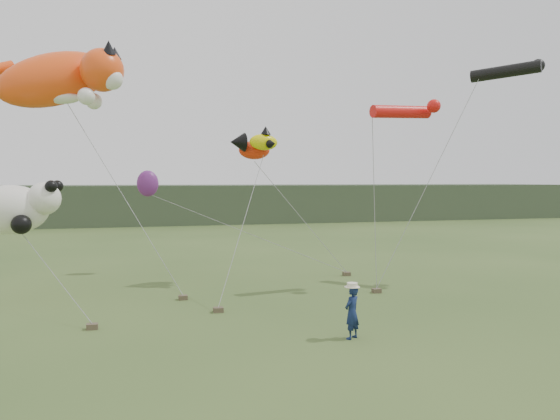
{
  "coord_description": "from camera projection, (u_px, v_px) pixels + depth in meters",
  "views": [
    {
      "loc": [
        -5.61,
        -15.55,
        4.59
      ],
      "look_at": [
        -0.66,
        3.0,
        3.52
      ],
      "focal_mm": 35.0,
      "sensor_mm": 36.0,
      "label": 1
    }
  ],
  "objects": [
    {
      "name": "tube_kites",
      "position": [
        465.0,
        88.0,
        23.5
      ],
      "size": [
        8.36,
        2.57,
        2.85
      ],
      "color": "black",
      "rests_on": "ground"
    },
    {
      "name": "headland",
      "position": [
        159.0,
        204.0,
        58.91
      ],
      "size": [
        90.0,
        13.0,
        4.0
      ],
      "color": "#2D3D28",
      "rests_on": "ground"
    },
    {
      "name": "misc_kites",
      "position": [
        199.0,
        167.0,
        25.57
      ],
      "size": [
        5.82,
        4.32,
        2.56
      ],
      "color": "red",
      "rests_on": "ground"
    },
    {
      "name": "cat_kite",
      "position": [
        65.0,
        78.0,
        23.2
      ],
      "size": [
        6.43,
        3.7,
        3.56
      ],
      "color": "#FF4C13",
      "rests_on": "ground"
    },
    {
      "name": "sandbag_anchors",
      "position": [
        257.0,
        297.0,
        20.95
      ],
      "size": [
        11.41,
        7.01,
        0.17
      ],
      "color": "brown",
      "rests_on": "ground"
    },
    {
      "name": "panda_kite",
      "position": [
        16.0,
        208.0,
        20.06
      ],
      "size": [
        3.19,
        2.06,
        1.98
      ],
      "color": "white",
      "rests_on": "ground"
    },
    {
      "name": "ground",
      "position": [
        326.0,
        330.0,
        16.7
      ],
      "size": [
        120.0,
        120.0,
        0.0
      ],
      "primitive_type": "plane",
      "color": "#385123",
      "rests_on": "ground"
    },
    {
      "name": "festival_attendant",
      "position": [
        352.0,
        312.0,
        15.71
      ],
      "size": [
        0.67,
        0.63,
        1.54
      ],
      "primitive_type": "imported",
      "rotation": [
        0.0,
        0.0,
        3.75
      ],
      "color": "#132148",
      "rests_on": "ground"
    },
    {
      "name": "fish_kite",
      "position": [
        254.0,
        142.0,
        23.81
      ],
      "size": [
        2.21,
        1.47,
        1.12
      ],
      "color": "#DFD906",
      "rests_on": "ground"
    }
  ]
}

